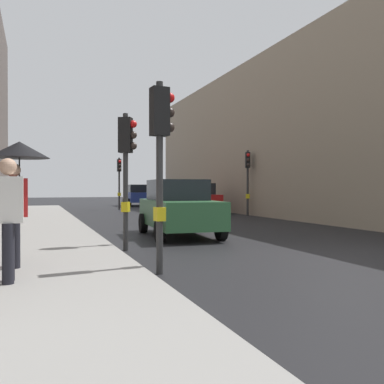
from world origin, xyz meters
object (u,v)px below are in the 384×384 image
at_px(car_green_estate, 179,208).
at_px(car_blue_van, 138,195).
at_px(traffic_light_near_right, 127,156).
at_px(pedestrian_with_umbrella, 18,168).
at_px(traffic_light_mid_street, 248,171).
at_px(car_red_sedan, 195,198).
at_px(pedestrian_with_black_backpack, 5,212).
at_px(traffic_light_far_median, 119,174).
at_px(traffic_light_near_left, 161,142).

height_order(car_green_estate, car_blue_van, same).
bearing_deg(traffic_light_near_right, pedestrian_with_umbrella, -136.70).
bearing_deg(traffic_light_near_right, traffic_light_mid_street, 49.12).
xyz_separation_m(car_red_sedan, car_green_estate, (-4.57, -10.35, 0.00)).
bearing_deg(pedestrian_with_black_backpack, car_green_estate, 52.02).
distance_m(traffic_light_near_right, traffic_light_far_median, 18.83).
relative_size(traffic_light_near_left, car_blue_van, 0.78).
relative_size(pedestrian_with_umbrella, pedestrian_with_black_backpack, 1.21).
xyz_separation_m(traffic_light_near_left, car_green_estate, (2.16, 5.39, -1.44)).
relative_size(traffic_light_near_right, traffic_light_mid_street, 0.94).
relative_size(traffic_light_near_left, pedestrian_with_black_backpack, 1.89).
distance_m(traffic_light_near_right, traffic_light_near_left, 2.90).
bearing_deg(traffic_light_mid_street, pedestrian_with_umbrella, -132.02).
height_order(traffic_light_near_right, traffic_light_near_left, traffic_light_near_left).
height_order(car_blue_van, pedestrian_with_umbrella, pedestrian_with_umbrella).
distance_m(car_red_sedan, pedestrian_with_umbrella, 17.60).
relative_size(traffic_light_near_right, traffic_light_far_median, 0.92).
xyz_separation_m(traffic_light_near_right, car_green_estate, (2.17, 2.49, -1.39)).
height_order(traffic_light_near_left, pedestrian_with_umbrella, traffic_light_near_left).
height_order(car_red_sedan, car_blue_van, same).
xyz_separation_m(traffic_light_near_right, pedestrian_with_black_backpack, (-2.46, -3.43, -1.10)).
relative_size(traffic_light_near_left, car_red_sedan, 0.79).
relative_size(car_red_sedan, car_green_estate, 0.98).
bearing_deg(traffic_light_far_median, traffic_light_near_left, -98.89).
bearing_deg(pedestrian_with_umbrella, car_red_sedan, 58.91).
distance_m(traffic_light_near_right, pedestrian_with_umbrella, 3.23).
distance_m(car_red_sedan, car_blue_van, 11.51).
xyz_separation_m(traffic_light_far_median, pedestrian_with_umbrella, (-5.69, -20.73, -0.61)).
xyz_separation_m(traffic_light_mid_street, pedestrian_with_umbrella, (-10.96, -12.17, -0.58)).
xyz_separation_m(traffic_light_mid_street, car_red_sedan, (-1.89, 2.88, -1.54)).
relative_size(traffic_light_far_median, traffic_light_near_left, 1.06).
bearing_deg(car_blue_van, traffic_light_near_right, -103.85).
xyz_separation_m(traffic_light_far_median, traffic_light_near_left, (-3.35, -21.43, -0.14)).
relative_size(car_green_estate, pedestrian_with_umbrella, 2.02).
xyz_separation_m(traffic_light_far_median, car_blue_van, (2.64, 5.80, -1.58)).
height_order(car_red_sedan, car_green_estate, same).
relative_size(traffic_light_far_median, traffic_light_mid_street, 1.01).
bearing_deg(traffic_light_mid_street, traffic_light_far_median, 121.64).
height_order(traffic_light_near_right, pedestrian_with_umbrella, traffic_light_near_right).
bearing_deg(pedestrian_with_black_backpack, car_red_sedan, 60.53).
height_order(traffic_light_mid_street, car_green_estate, traffic_light_mid_street).
distance_m(traffic_light_near_left, pedestrian_with_umbrella, 2.48).
bearing_deg(car_blue_van, car_green_estate, -99.95).
bearing_deg(traffic_light_far_median, traffic_light_mid_street, -58.36).
distance_m(car_blue_van, pedestrian_with_umbrella, 27.82).
xyz_separation_m(traffic_light_mid_street, car_blue_van, (-2.63, 14.36, -1.54)).
bearing_deg(car_blue_van, car_red_sedan, -86.30).
bearing_deg(car_green_estate, traffic_light_far_median, 85.76).
distance_m(traffic_light_near_left, car_green_estate, 5.98).
distance_m(traffic_light_far_median, car_blue_van, 6.57).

